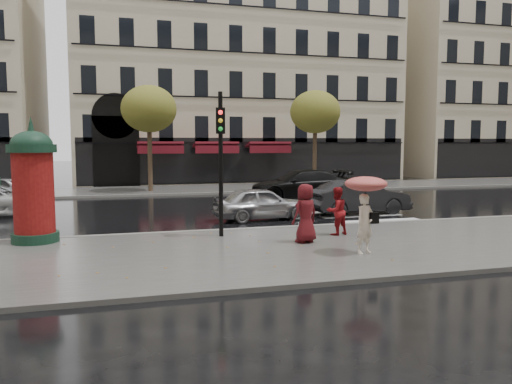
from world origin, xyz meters
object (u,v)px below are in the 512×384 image
object	(u,v)px
man_burgundy	(305,213)
morris_column	(33,182)
car_black	(299,185)
woman_umbrella	(366,201)
woman_red	(336,211)
traffic_light	(221,150)
car_darkgrey	(359,197)
car_silver	(262,203)

from	to	relation	value
man_burgundy	morris_column	xyz separation A→B (m)	(-7.79, 2.27, 0.92)
man_burgundy	car_black	size ratio (longest dim) A/B	0.31
man_burgundy	woman_umbrella	bearing A→B (deg)	97.90
woman_red	traffic_light	distance (m)	4.22
morris_column	car_darkgrey	size ratio (longest dim) A/B	0.84
man_burgundy	car_silver	world-z (taller)	man_burgundy
car_silver	car_darkgrey	xyz separation A→B (m)	(4.56, 0.44, 0.07)
woman_red	morris_column	world-z (taller)	morris_column
woman_umbrella	car_silver	world-z (taller)	woman_umbrella
traffic_light	car_silver	size ratio (longest dim) A/B	1.16
woman_red	traffic_light	world-z (taller)	traffic_light
woman_red	car_black	bearing A→B (deg)	-121.58
morris_column	car_silver	size ratio (longest dim) A/B	0.96
woman_umbrella	car_black	world-z (taller)	woman_umbrella
woman_umbrella	woman_red	bearing A→B (deg)	81.02
woman_umbrella	car_darkgrey	size ratio (longest dim) A/B	0.48
car_black	morris_column	bearing A→B (deg)	-51.67
car_darkgrey	car_silver	bearing A→B (deg)	92.80
car_darkgrey	woman_umbrella	bearing A→B (deg)	151.03
car_silver	woman_umbrella	bearing A→B (deg)	-178.44
man_burgundy	traffic_light	bearing A→B (deg)	-55.45
morris_column	car_silver	distance (m)	8.68
woman_umbrella	car_silver	xyz separation A→B (m)	(-0.78, 7.24, -0.87)
traffic_light	car_black	world-z (taller)	traffic_light
woman_umbrella	car_silver	distance (m)	7.33
morris_column	car_darkgrey	xyz separation A→B (m)	(12.57, 3.56, -1.18)
woman_red	traffic_light	bearing A→B (deg)	-27.54
morris_column	car_silver	xyz separation A→B (m)	(8.00, 3.11, -1.25)
woman_umbrella	woman_red	distance (m)	2.86
car_silver	car_black	xyz separation A→B (m)	(4.10, 6.54, 0.15)
woman_red	morris_column	distance (m)	9.37
man_burgundy	car_darkgrey	xyz separation A→B (m)	(4.77, 5.82, -0.27)
woman_red	car_darkgrey	distance (m)	5.96
car_black	car_darkgrey	bearing A→B (deg)	4.13
car_darkgrey	car_black	size ratio (longest dim) A/B	0.80
car_silver	car_darkgrey	size ratio (longest dim) A/B	0.88
morris_column	woman_umbrella	bearing A→B (deg)	-25.13
car_silver	car_black	size ratio (longest dim) A/B	0.70
woman_umbrella	car_darkgrey	bearing A→B (deg)	63.76
man_burgundy	traffic_light	world-z (taller)	traffic_light
morris_column	car_darkgrey	bearing A→B (deg)	15.80
traffic_light	morris_column	bearing A→B (deg)	172.95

